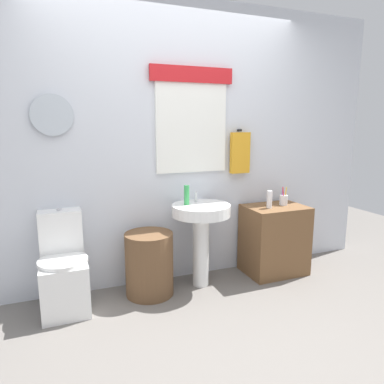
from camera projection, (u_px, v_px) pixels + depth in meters
name	position (u px, v px, depth m)	size (l,w,h in m)	color
ground_plane	(223.00, 339.00, 2.49)	(8.00, 8.00, 0.00)	slate
back_wall	(171.00, 144.00, 3.29)	(4.40, 0.18, 2.60)	silver
toilet	(64.00, 272.00, 2.87)	(0.38, 0.51, 0.81)	white
laundry_hamper	(149.00, 264.00, 3.10)	(0.42, 0.42, 0.56)	brown
pedestal_sink	(201.00, 224.00, 3.22)	(0.54, 0.54, 0.77)	white
faucet	(196.00, 197.00, 3.28)	(0.03, 0.03, 0.10)	silver
wooden_cabinet	(274.00, 239.00, 3.56)	(0.59, 0.44, 0.69)	brown
soap_bottle	(187.00, 195.00, 3.17)	(0.05, 0.05, 0.18)	green
lotion_bottle	(269.00, 199.00, 3.40)	(0.05, 0.05, 0.17)	white
toothbrush_cup	(284.00, 200.00, 3.54)	(0.08, 0.08, 0.19)	silver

